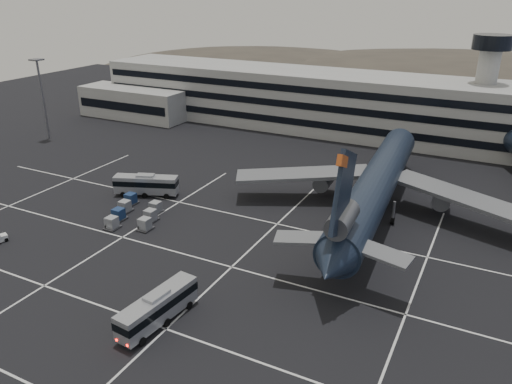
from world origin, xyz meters
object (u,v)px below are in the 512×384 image
uld_cluster (134,213)px  trijet_main (376,185)px  bus_near (158,307)px  bus_far (146,184)px

uld_cluster → trijet_main: bearing=27.7°
bus_near → bus_far: bus_far is taller
bus_near → bus_far: 35.92m
trijet_main → bus_near: bearing=-114.2°
trijet_main → bus_near: (-13.60, -36.58, -3.23)m
trijet_main → bus_far: 38.16m
trijet_main → bus_far: size_ratio=5.24×
uld_cluster → bus_far: bearing=116.0°
trijet_main → uld_cluster: trijet_main is taller
bus_far → uld_cluster: 9.05m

